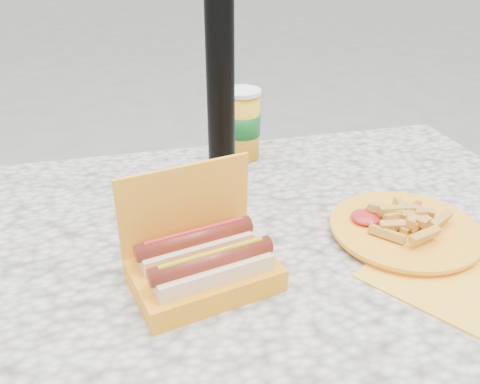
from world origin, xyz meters
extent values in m
cube|color=beige|center=(0.00, 0.00, 0.72)|extent=(1.20, 0.80, 0.05)
cylinder|color=black|center=(-0.50, 0.30, 0.35)|extent=(0.07, 0.07, 0.70)
cylinder|color=black|center=(0.50, 0.30, 0.35)|extent=(0.07, 0.07, 0.70)
cylinder|color=black|center=(0.00, 0.16, 1.10)|extent=(0.05, 0.05, 2.20)
cube|color=orange|center=(-0.09, -0.11, 0.77)|extent=(0.23, 0.17, 0.04)
cube|color=orange|center=(-0.10, -0.05, 0.85)|extent=(0.20, 0.05, 0.13)
cube|color=#E8BE8C|center=(-0.08, -0.14, 0.79)|extent=(0.17, 0.08, 0.04)
cylinder|color=maroon|center=(-0.08, -0.14, 0.81)|extent=(0.18, 0.06, 0.03)
cylinder|color=#AA900A|center=(-0.08, -0.14, 0.83)|extent=(0.15, 0.04, 0.01)
cube|color=#E8BE8C|center=(-0.09, -0.08, 0.79)|extent=(0.17, 0.08, 0.04)
cylinder|color=maroon|center=(-0.09, -0.08, 0.81)|extent=(0.18, 0.06, 0.03)
cylinder|color=#B31B1F|center=(-0.09, -0.08, 0.83)|extent=(0.15, 0.04, 0.01)
cube|color=yellow|center=(0.27, -0.17, 0.75)|extent=(0.27, 0.27, 0.00)
cylinder|color=orange|center=(0.27, -0.06, 0.76)|extent=(0.24, 0.24, 0.01)
cylinder|color=orange|center=(0.27, -0.06, 0.76)|extent=(0.25, 0.25, 0.01)
cube|color=gold|center=(0.26, -0.06, 0.78)|extent=(0.03, 0.06, 0.02)
cube|color=gold|center=(0.24, -0.05, 0.78)|extent=(0.03, 0.06, 0.01)
cube|color=gold|center=(0.24, -0.07, 0.78)|extent=(0.06, 0.03, 0.02)
cube|color=gold|center=(0.26, -0.04, 0.79)|extent=(0.06, 0.02, 0.01)
cube|color=gold|center=(0.27, -0.06, 0.79)|extent=(0.04, 0.06, 0.02)
cube|color=gold|center=(0.30, -0.04, 0.78)|extent=(0.05, 0.05, 0.01)
cube|color=gold|center=(0.32, -0.08, 0.78)|extent=(0.06, 0.04, 0.02)
cube|color=gold|center=(0.26, -0.06, 0.78)|extent=(0.05, 0.06, 0.02)
cube|color=gold|center=(0.28, -0.05, 0.78)|extent=(0.06, 0.02, 0.01)
cube|color=gold|center=(0.30, -0.05, 0.78)|extent=(0.03, 0.06, 0.01)
cube|color=gold|center=(0.26, -0.06, 0.78)|extent=(0.05, 0.06, 0.02)
cube|color=gold|center=(0.27, -0.07, 0.79)|extent=(0.05, 0.06, 0.02)
cube|color=gold|center=(0.29, -0.05, 0.78)|extent=(0.02, 0.06, 0.02)
cube|color=gold|center=(0.27, -0.04, 0.78)|extent=(0.03, 0.06, 0.01)
cube|color=gold|center=(0.26, -0.05, 0.79)|extent=(0.06, 0.03, 0.02)
cube|color=gold|center=(0.27, -0.11, 0.78)|extent=(0.06, 0.03, 0.02)
cube|color=gold|center=(0.28, -0.02, 0.78)|extent=(0.02, 0.06, 0.02)
cube|color=gold|center=(0.22, -0.08, 0.78)|extent=(0.05, 0.06, 0.02)
cube|color=gold|center=(0.24, -0.04, 0.79)|extent=(0.05, 0.05, 0.01)
cube|color=gold|center=(0.24, -0.03, 0.78)|extent=(0.04, 0.06, 0.01)
ellipsoid|color=#B31B1F|center=(0.21, -0.03, 0.77)|extent=(0.05, 0.05, 0.02)
cube|color=red|center=(0.27, -0.05, 0.78)|extent=(0.09, 0.07, 0.00)
cylinder|color=#F9AC1C|center=(0.08, 0.32, 0.82)|extent=(0.08, 0.08, 0.15)
cylinder|color=#105B1C|center=(0.08, 0.32, 0.83)|extent=(0.08, 0.08, 0.05)
cylinder|color=white|center=(0.08, 0.32, 0.90)|extent=(0.08, 0.08, 0.01)
camera|label=1|loc=(-0.18, -0.69, 1.22)|focal=38.00mm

